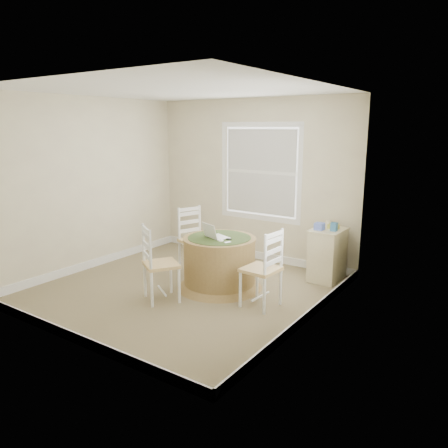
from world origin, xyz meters
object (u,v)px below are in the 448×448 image
Objects in this scene: chair_left at (196,240)px; chair_near at (161,264)px; chair_right at (261,269)px; corner_chest at (327,254)px; laptop at (216,236)px; round_table at (219,260)px.

chair_near is at bearing -143.04° from chair_left.
chair_left is 1.00× the size of chair_right.
chair_right is 1.27× the size of corner_chest.
laptop is (0.31, 0.75, 0.26)m from chair_near.
chair_right reaches higher than laptop.
chair_near is 1.00× the size of chair_right.
chair_right is at bearing -0.48° from round_table.
corner_chest reaches higher than round_table.
laptop reaches higher than round_table.
chair_right is at bearing -121.74° from chair_near.
chair_left is at bearing -39.95° from chair_near.
chair_near is 1.25m from chair_right.
chair_near is (-0.34, -0.78, 0.09)m from round_table.
laptop is (-0.03, -0.04, 0.35)m from round_table.
chair_left is at bearing -109.00° from chair_right.
chair_left reaches higher than laptop.
corner_chest is (0.31, 1.36, -0.10)m from chair_right.
chair_near reaches higher than corner_chest.
round_table is 1.56m from corner_chest.
corner_chest is at bearing 62.35° from round_table.
chair_left is (-0.71, 0.38, 0.09)m from round_table.
chair_right is at bearing -93.08° from chair_left.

